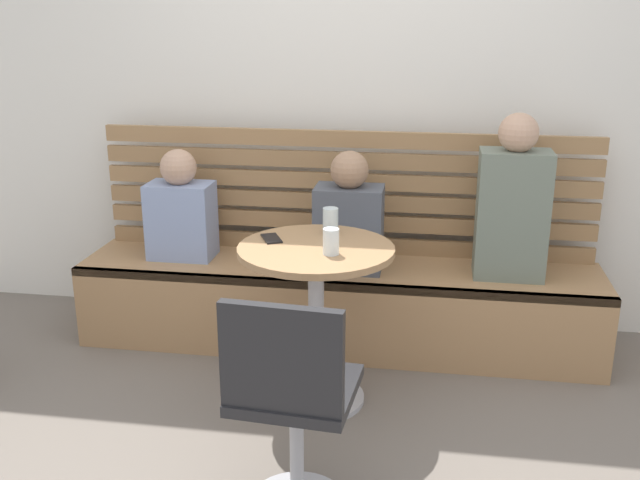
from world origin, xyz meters
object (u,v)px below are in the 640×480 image
person_child_left (181,211)px  person_child_middle (349,219)px  cup_glass_tall (331,221)px  phone_on_table (271,238)px  cup_water_clear (331,242)px  booth_bench (337,305)px  cafe_table (316,295)px  white_chair (291,400)px  person_adult (513,205)px

person_child_left → person_child_middle: bearing=-3.6°
cup_glass_tall → phone_on_table: size_ratio=0.86×
cup_water_clear → person_child_left: bearing=141.9°
booth_bench → cafe_table: size_ratio=3.65×
cup_water_clear → person_child_middle: bearing=90.3°
person_child_middle → cup_glass_tall: 0.38m
cup_glass_tall → white_chair: bearing=-89.1°
booth_bench → cup_glass_tall: size_ratio=22.50×
cafe_table → cup_glass_tall: cup_glass_tall is taller
person_adult → person_child_left: person_adult is taller
cafe_table → phone_on_table: bearing=161.1°
person_child_middle → cup_glass_tall: person_child_middle is taller
person_child_left → person_adult: bearing=-1.0°
cafe_table → cup_water_clear: 0.30m
cafe_table → phone_on_table: size_ratio=5.29×
person_child_left → cup_glass_tall: 0.97m
booth_bench → white_chair: (0.04, -1.42, 0.24)m
white_chair → phone_on_table: size_ratio=6.07×
cafe_table → cup_glass_tall: 0.35m
phone_on_table → cafe_table: bearing=-44.4°
person_adult → person_child_middle: (-0.80, -0.03, -0.10)m
booth_bench → phone_on_table: 0.78m
booth_bench → person_child_middle: size_ratio=4.40×
cafe_table → person_child_left: (-0.83, 0.62, 0.18)m
person_child_middle → cup_water_clear: 0.66m
booth_bench → cup_glass_tall: bearing=-87.2°
cafe_table → cup_glass_tall: bearing=80.2°
person_adult → person_child_left: size_ratio=1.39×
cafe_table → cup_water_clear: bearing=-48.5°
person_child_left → person_child_middle: (0.90, -0.06, 0.01)m
booth_bench → person_adult: person_adult is taller
person_adult → cup_glass_tall: 0.93m
phone_on_table → booth_bench: bearing=41.3°
person_child_middle → person_child_left: bearing=176.4°
person_adult → cup_water_clear: 1.05m
person_child_left → cup_water_clear: 1.16m
cafe_table → person_child_middle: size_ratio=1.21×
person_child_middle → phone_on_table: bearing=-120.2°
white_chair → person_adult: (0.82, 1.41, 0.34)m
cafe_table → person_child_left: size_ratio=1.27×
white_chair → cafe_table: bearing=93.5°
cup_water_clear → phone_on_table: (-0.29, 0.16, -0.05)m
booth_bench → cup_glass_tall: (0.02, -0.41, 0.58)m
person_child_left → phone_on_table: (0.62, -0.55, 0.05)m
person_adult → cup_glass_tall: (-0.84, -0.40, -0.01)m
phone_on_table → person_child_middle: bearing=34.3°
cafe_table → cup_water_clear: size_ratio=6.73×
person_adult → phone_on_table: bearing=-154.3°
booth_bench → white_chair: 1.44m
white_chair → person_child_middle: person_child_middle is taller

